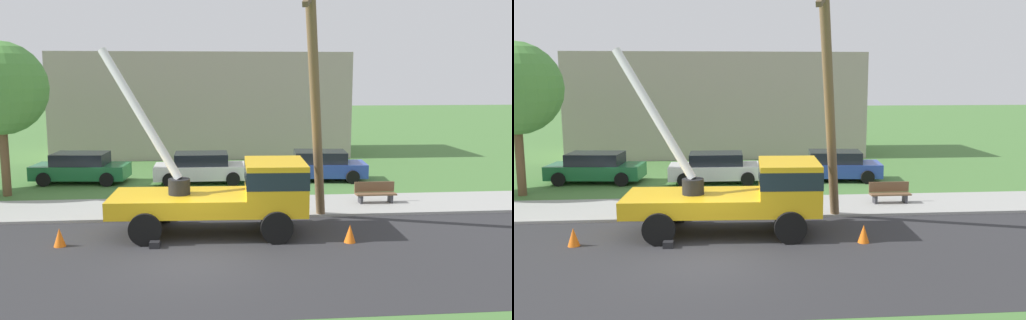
% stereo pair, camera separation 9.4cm
% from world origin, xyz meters
% --- Properties ---
extents(ground_plane, '(120.00, 120.00, 0.00)m').
position_xyz_m(ground_plane, '(0.00, 12.00, 0.00)').
color(ground_plane, '#477538').
extents(road_asphalt, '(80.00, 8.10, 0.01)m').
position_xyz_m(road_asphalt, '(0.00, 0.00, 0.00)').
color(road_asphalt, '#2B2B2D').
rests_on(road_asphalt, ground).
extents(sidewalk_strip, '(80.00, 3.22, 0.10)m').
position_xyz_m(sidewalk_strip, '(0.00, 5.66, 0.05)').
color(sidewalk_strip, '#9E9E99').
rests_on(sidewalk_strip, ground).
extents(utility_truck, '(6.75, 3.21, 5.98)m').
position_xyz_m(utility_truck, '(1.28, 2.43, 1.41)').
color(utility_truck, gold).
rests_on(utility_truck, ground).
extents(leaning_utility_pole, '(1.61, 3.77, 8.48)m').
position_xyz_m(leaning_utility_pole, '(3.89, 2.67, 4.33)').
color(leaning_utility_pole, brown).
rests_on(leaning_utility_pole, ground).
extents(traffic_cone_ahead, '(0.36, 0.36, 0.56)m').
position_xyz_m(traffic_cone_ahead, '(4.72, 1.06, 0.28)').
color(traffic_cone_ahead, orange).
rests_on(traffic_cone_ahead, ground).
extents(traffic_cone_behind, '(0.36, 0.36, 0.56)m').
position_xyz_m(traffic_cone_behind, '(-4.04, 1.45, 0.28)').
color(traffic_cone_behind, orange).
rests_on(traffic_cone_behind, ground).
extents(parked_sedan_green, '(4.55, 2.29, 1.42)m').
position_xyz_m(parked_sedan_green, '(-5.58, 11.32, 0.71)').
color(parked_sedan_green, '#1E6638').
rests_on(parked_sedan_green, ground).
extents(parked_sedan_white, '(4.41, 2.03, 1.42)m').
position_xyz_m(parked_sedan_white, '(0.12, 10.80, 0.71)').
color(parked_sedan_white, silver).
rests_on(parked_sedan_white, ground).
extents(parked_sedan_blue, '(4.55, 2.29, 1.42)m').
position_xyz_m(parked_sedan_blue, '(5.84, 10.90, 0.71)').
color(parked_sedan_blue, '#263F99').
rests_on(parked_sedan_blue, ground).
extents(park_bench, '(1.60, 0.45, 0.90)m').
position_xyz_m(park_bench, '(6.97, 5.73, 0.46)').
color(park_bench, brown).
rests_on(park_bench, ground).
extents(roadside_tree_far, '(3.87, 3.87, 6.47)m').
position_xyz_m(roadside_tree_far, '(-8.07, 8.69, 4.51)').
color(roadside_tree_far, brown).
rests_on(roadside_tree_far, ground).
extents(lowrise_building_backdrop, '(18.00, 6.00, 6.40)m').
position_xyz_m(lowrise_building_backdrop, '(0.16, 20.57, 3.20)').
color(lowrise_building_backdrop, '#A5998C').
rests_on(lowrise_building_backdrop, ground).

